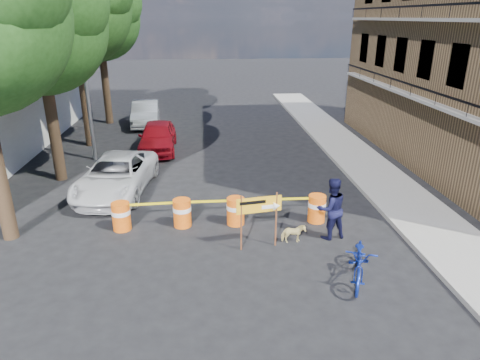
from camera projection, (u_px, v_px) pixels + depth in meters
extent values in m
plane|color=black|center=(241.00, 262.00, 11.63)|extent=(120.00, 120.00, 0.00)
cube|color=gray|center=(377.00, 176.00, 17.68)|extent=(2.40, 40.00, 0.15)
cylinder|color=#332316|center=(53.00, 122.00, 16.75)|extent=(0.44, 0.44, 4.76)
sphere|color=#1F4A15|center=(37.00, 26.00, 15.48)|extent=(5.00, 5.00, 5.00)
sphere|color=#1F4A15|center=(54.00, 0.00, 14.78)|extent=(3.75, 3.75, 3.75)
sphere|color=#1F4A15|center=(26.00, 44.00, 16.24)|extent=(3.50, 3.50, 3.50)
cylinder|color=#332316|center=(84.00, 94.00, 21.31)|extent=(0.44, 0.44, 5.32)
sphere|color=#1F4A15|center=(73.00, 8.00, 19.88)|extent=(5.40, 5.40, 5.40)
sphere|color=#1F4A15|center=(62.00, 25.00, 20.72)|extent=(3.78, 3.78, 3.78)
cylinder|color=#332316|center=(106.00, 83.00, 26.03)|extent=(0.44, 0.44, 4.93)
sphere|color=#1F4A15|center=(98.00, 18.00, 24.71)|extent=(4.80, 4.80, 4.80)
sphere|color=#1F4A15|center=(110.00, 2.00, 24.01)|extent=(3.60, 3.60, 3.60)
sphere|color=#1F4A15|center=(90.00, 31.00, 25.46)|extent=(3.36, 3.36, 3.36)
cylinder|color=gray|center=(84.00, 72.00, 18.56)|extent=(0.16, 0.16, 8.00)
cylinder|color=#EB570D|center=(121.00, 216.00, 13.28)|extent=(0.56, 0.56, 0.90)
cylinder|color=white|center=(121.00, 212.00, 13.23)|extent=(0.58, 0.58, 0.14)
cylinder|color=#EB570D|center=(182.00, 213.00, 13.51)|extent=(0.56, 0.56, 0.90)
cylinder|color=white|center=(182.00, 209.00, 13.46)|extent=(0.58, 0.58, 0.14)
cylinder|color=#EB570D|center=(236.00, 211.00, 13.64)|extent=(0.56, 0.56, 0.90)
cylinder|color=white|center=(236.00, 207.00, 13.59)|extent=(0.58, 0.58, 0.14)
cylinder|color=#EB570D|center=(317.00, 209.00, 13.83)|extent=(0.56, 0.56, 0.90)
cylinder|color=white|center=(317.00, 204.00, 13.77)|extent=(0.58, 0.58, 0.14)
cylinder|color=#592D19|center=(241.00, 223.00, 11.97)|extent=(0.05, 0.05, 1.68)
cylinder|color=#592D19|center=(276.00, 219.00, 12.20)|extent=(0.05, 0.05, 1.68)
cube|color=#EDA415|center=(259.00, 205.00, 11.90)|extent=(1.30, 0.24, 0.47)
cube|color=white|center=(268.00, 207.00, 11.97)|extent=(0.37, 0.07, 0.11)
cone|color=white|center=(277.00, 206.00, 12.03)|extent=(0.24, 0.27, 0.24)
cube|color=black|center=(253.00, 203.00, 11.81)|extent=(0.74, 0.13, 0.09)
imported|color=black|center=(331.00, 208.00, 12.63)|extent=(1.06, 0.91, 1.91)
imported|color=#142DA8|center=(362.00, 243.00, 10.50)|extent=(1.07, 1.29, 2.10)
imported|color=#E1CE81|center=(293.00, 234.00, 12.55)|extent=(0.71, 0.35, 0.58)
imported|color=silver|center=(116.00, 175.00, 16.04)|extent=(2.86, 5.19, 1.38)
imported|color=#A40D19|center=(158.00, 137.00, 21.06)|extent=(1.81, 4.31, 1.46)
imported|color=#B5B8BD|center=(146.00, 113.00, 26.14)|extent=(1.84, 4.50, 1.45)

